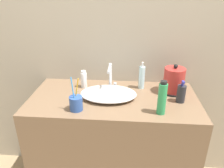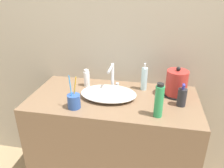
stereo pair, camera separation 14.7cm
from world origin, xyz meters
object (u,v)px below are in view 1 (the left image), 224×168
Objects in this scene: toothbrush_cup at (76,103)px; hand_cream_bottle at (84,79)px; lotion_bottle at (142,77)px; shampoo_bottle at (162,98)px; electric_kettle at (174,81)px; mouthwash_bottle at (181,93)px; faucet at (111,75)px.

toothbrush_cup is 1.67× the size of hand_cream_bottle.
lotion_bottle is 0.96× the size of shampoo_bottle.
hand_cream_bottle is at bearing 148.57° from shampoo_bottle.
electric_kettle is 0.23m from lotion_bottle.
electric_kettle reaches higher than hand_cream_bottle.
shampoo_bottle is 1.39× the size of mouthwash_bottle.
toothbrush_cup is at bearing -120.85° from faucet.
toothbrush_cup reaches higher than shampoo_bottle.
faucet is at bearing -171.18° from lotion_bottle.
shampoo_bottle is 1.61× the size of hand_cream_bottle.
shampoo_bottle is at bearing -112.38° from electric_kettle.
electric_kettle is at bearing -2.56° from faucet.
lotion_bottle is at bearing 106.64° from shampoo_bottle.
mouthwash_bottle is (0.48, -0.16, -0.05)m from faucet.
toothbrush_cup is at bearing -87.11° from hand_cream_bottle.
electric_kettle reaches higher than lotion_bottle.
shampoo_bottle is at bearing -31.43° from hand_cream_bottle.
faucet is 0.90× the size of shampoo_bottle.
mouthwash_bottle is (0.15, 0.15, -0.04)m from shampoo_bottle.
electric_kettle is at bearing 24.70° from toothbrush_cup.
toothbrush_cup is 1.08× the size of lotion_bottle.
toothbrush_cup is 1.45× the size of mouthwash_bottle.
shampoo_bottle is (0.10, -0.35, 0.02)m from lotion_bottle.
faucet is at bearing -4.31° from hand_cream_bottle.
shampoo_bottle is at bearing -43.28° from faucet.
toothbrush_cup is at bearing -166.68° from mouthwash_bottle.
toothbrush_cup reaches higher than faucet.
electric_kettle is 1.40× the size of mouthwash_bottle.
shampoo_bottle is 0.22m from mouthwash_bottle.
mouthwash_bottle is (0.25, -0.19, -0.03)m from lotion_bottle.
toothbrush_cup is at bearing -155.30° from electric_kettle.
lotion_bottle is at bearing 166.08° from electric_kettle.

